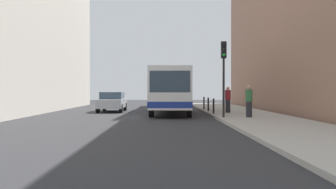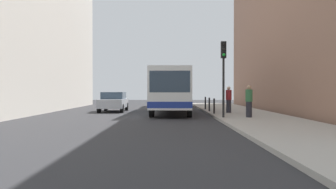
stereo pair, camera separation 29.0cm
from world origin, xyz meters
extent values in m
plane|color=#2D2D30|center=(0.00, 0.00, 0.00)|extent=(80.00, 80.00, 0.00)
cube|color=#ADA89E|center=(5.40, 0.00, 0.07)|extent=(4.40, 40.00, 0.15)
cube|color=#936B56|center=(11.50, 4.00, 7.81)|extent=(7.00, 32.00, 15.63)
cube|color=white|center=(0.83, 4.22, 1.75)|extent=(2.88, 11.08, 2.50)
cube|color=navy|center=(0.83, 4.22, 0.80)|extent=(2.90, 11.10, 0.36)
cube|color=#2D3D4C|center=(0.65, -1.26, 2.10)|extent=(2.26, 0.14, 1.20)
cube|color=#2D3D4C|center=(0.85, 4.72, 2.10)|extent=(2.84, 9.48, 1.00)
cylinder|color=black|center=(1.83, 0.28, 0.50)|extent=(0.31, 1.01, 1.00)
cylinder|color=black|center=(-0.43, 0.36, 0.50)|extent=(0.31, 1.01, 1.00)
cylinder|color=black|center=(2.10, 8.08, 0.50)|extent=(0.31, 1.01, 1.00)
cylinder|color=black|center=(-0.16, 8.16, 0.50)|extent=(0.31, 1.01, 1.00)
cube|color=#A5A8AD|center=(-3.56, 6.06, 0.64)|extent=(1.82, 4.41, 0.64)
cube|color=#2D3D4C|center=(-3.56, 6.21, 1.22)|extent=(1.61, 2.47, 0.52)
cylinder|color=black|center=(-2.73, 4.56, 0.32)|extent=(0.22, 0.64, 0.64)
cylinder|color=black|center=(-4.37, 4.55, 0.32)|extent=(0.22, 0.64, 0.64)
cylinder|color=black|center=(-2.74, 7.56, 0.32)|extent=(0.22, 0.64, 0.64)
cylinder|color=black|center=(-4.38, 7.55, 0.32)|extent=(0.22, 0.64, 0.64)
cube|color=maroon|center=(1.35, 13.64, 0.64)|extent=(2.09, 4.51, 0.64)
cube|color=#2D3D4C|center=(1.36, 13.79, 1.22)|extent=(1.76, 2.56, 0.52)
cylinder|color=black|center=(2.07, 12.09, 0.32)|extent=(0.26, 0.65, 0.64)
cylinder|color=black|center=(0.43, 12.20, 0.32)|extent=(0.26, 0.65, 0.64)
cylinder|color=black|center=(2.27, 15.09, 0.32)|extent=(0.26, 0.65, 0.64)
cylinder|color=black|center=(0.63, 15.19, 0.32)|extent=(0.26, 0.65, 0.64)
cylinder|color=black|center=(3.55, -1.73, 1.75)|extent=(0.12, 0.12, 3.20)
cube|color=black|center=(3.55, -1.73, 3.80)|extent=(0.28, 0.24, 0.90)
sphere|color=black|center=(3.55, -1.86, 4.08)|extent=(0.16, 0.16, 0.16)
sphere|color=black|center=(3.55, -1.86, 3.80)|extent=(0.16, 0.16, 0.16)
sphere|color=green|center=(3.55, -1.86, 3.52)|extent=(0.16, 0.16, 0.16)
cylinder|color=black|center=(3.45, 1.46, 0.62)|extent=(0.11, 0.11, 0.95)
cylinder|color=black|center=(3.45, 4.16, 0.62)|extent=(0.11, 0.11, 0.95)
cylinder|color=black|center=(3.45, 6.87, 0.62)|extent=(0.11, 0.11, 0.95)
cylinder|color=#26262D|center=(4.93, -1.74, 0.58)|extent=(0.32, 0.32, 0.85)
cylinder|color=#336B3F|center=(4.93, -1.74, 1.33)|extent=(0.38, 0.38, 0.66)
sphere|color=tan|center=(4.93, -1.74, 1.78)|extent=(0.23, 0.23, 0.23)
cylinder|color=#26262D|center=(4.52, 2.42, 0.57)|extent=(0.32, 0.32, 0.84)
cylinder|color=maroon|center=(4.52, 2.42, 1.31)|extent=(0.38, 0.38, 0.65)
sphere|color=beige|center=(4.52, 2.42, 1.75)|extent=(0.23, 0.23, 0.23)
camera|label=1|loc=(0.26, -21.56, 1.61)|focal=39.25mm
camera|label=2|loc=(0.55, -21.56, 1.61)|focal=39.25mm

